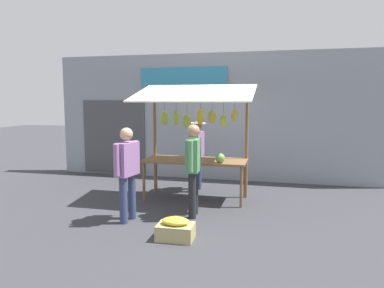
{
  "coord_description": "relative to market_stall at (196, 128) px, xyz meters",
  "views": [
    {
      "loc": [
        -1.77,
        7.5,
        2.15
      ],
      "look_at": [
        0.0,
        0.3,
        1.25
      ],
      "focal_mm": 33.8,
      "sensor_mm": 36.0,
      "label": 1
    }
  ],
  "objects": [
    {
      "name": "ground_plane",
      "position": [
        0.01,
        0.05,
        -1.56
      ],
      "size": [
        40.0,
        40.0,
        0.0
      ],
      "primitive_type": "plane",
      "color": "#38383D"
    },
    {
      "name": "street_backdrop",
      "position": [
        0.07,
        -2.15,
        0.13
      ],
      "size": [
        9.0,
        0.3,
        3.4
      ],
      "color": "#8C939E",
      "rests_on": "ground"
    },
    {
      "name": "market_stall",
      "position": [
        0.0,
        0.0,
        0.0
      ],
      "size": [
        2.5,
        1.46,
        2.5
      ],
      "color": "brown",
      "rests_on": "ground"
    },
    {
      "name": "vendor_with_sunhat",
      "position": [
        0.15,
        -0.7,
        -0.58
      ],
      "size": [
        0.43,
        0.7,
        1.66
      ],
      "rotation": [
        0.0,
        0.0,
        1.47
      ],
      "color": "navy",
      "rests_on": "ground"
    },
    {
      "name": "shopper_in_grey_tee",
      "position": [
        -0.22,
        1.18,
        -0.56
      ],
      "size": [
        0.26,
        0.72,
        1.71
      ],
      "rotation": [
        0.0,
        0.0,
        -1.49
      ],
      "color": "#232328",
      "rests_on": "ground"
    },
    {
      "name": "shopper_with_ponytail",
      "position": [
        0.84,
        1.74,
        -0.59
      ],
      "size": [
        0.3,
        0.7,
        1.68
      ],
      "rotation": [
        0.0,
        0.0,
        -1.73
      ],
      "color": "navy",
      "rests_on": "ground"
    },
    {
      "name": "produce_crate_near",
      "position": [
        -0.22,
        2.37,
        -1.41
      ],
      "size": [
        0.58,
        0.42,
        0.35
      ],
      "color": "tan",
      "rests_on": "ground"
    }
  ]
}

